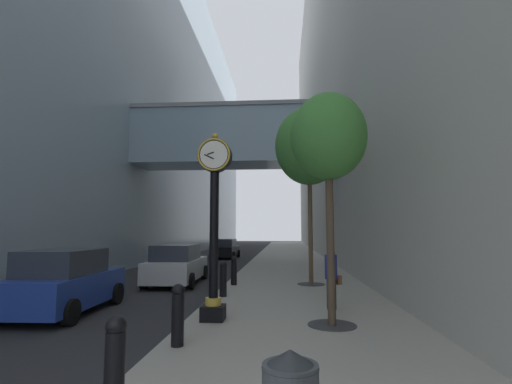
{
  "coord_description": "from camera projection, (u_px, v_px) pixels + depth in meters",
  "views": [
    {
      "loc": [
        2.38,
        -1.62,
        2.27
      ],
      "look_at": [
        0.84,
        19.13,
        4.42
      ],
      "focal_mm": 26.33,
      "sensor_mm": 36.0,
      "label": 1
    }
  ],
  "objects": [
    {
      "name": "ground_plane",
      "position": [
        253.0,
        261.0,
        28.33
      ],
      "size": [
        110.0,
        110.0,
        0.0
      ],
      "primitive_type": "plane",
      "color": "#262628",
      "rests_on": "ground"
    },
    {
      "name": "sidewalk_right",
      "position": [
        289.0,
        257.0,
        31.11
      ],
      "size": [
        5.61,
        80.0,
        0.14
      ],
      "primitive_type": "cube",
      "color": "#9E998E",
      "rests_on": "ground"
    },
    {
      "name": "building_block_left",
      "position": [
        131.0,
        91.0,
        33.59
      ],
      "size": [
        21.73,
        80.0,
        29.61
      ],
      "color": "#93A8B7",
      "rests_on": "ground"
    },
    {
      "name": "building_block_right",
      "position": [
        372.0,
        52.0,
        32.38
      ],
      "size": [
        9.0,
        80.0,
        35.33
      ],
      "color": "#B7B2A8",
      "rests_on": "ground"
    },
    {
      "name": "street_clock",
      "position": [
        214.0,
        215.0,
        9.21
      ],
      "size": [
        0.84,
        0.55,
        4.57
      ],
      "color": "black",
      "rests_on": "sidewalk_right"
    },
    {
      "name": "bollard_nearest",
      "position": [
        115.0,
        362.0,
        4.4
      ],
      "size": [
        0.25,
        0.25,
        1.13
      ],
      "color": "black",
      "rests_on": "sidewalk_right"
    },
    {
      "name": "bollard_second",
      "position": [
        178.0,
        313.0,
        7.01
      ],
      "size": [
        0.25,
        0.25,
        1.13
      ],
      "color": "black",
      "rests_on": "sidewalk_right"
    },
    {
      "name": "bollard_fourth",
      "position": [
        223.0,
        278.0,
        12.25
      ],
      "size": [
        0.25,
        0.25,
        1.13
      ],
      "color": "black",
      "rests_on": "sidewalk_right"
    },
    {
      "name": "bollard_fifth",
      "position": [
        234.0,
        270.0,
        14.86
      ],
      "size": [
        0.25,
        0.25,
        1.13
      ],
      "color": "black",
      "rests_on": "sidewalk_right"
    },
    {
      "name": "street_tree_near",
      "position": [
        328.0,
        139.0,
        8.91
      ],
      "size": [
        1.8,
        1.8,
        5.4
      ],
      "color": "#333335",
      "rests_on": "sidewalk_right"
    },
    {
      "name": "street_tree_mid_near",
      "position": [
        309.0,
        147.0,
        15.51
      ],
      "size": [
        2.81,
        2.81,
        7.24
      ],
      "color": "#333335",
      "rests_on": "sidewalk_right"
    },
    {
      "name": "pedestrian_walking",
      "position": [
        331.0,
        275.0,
        10.36
      ],
      "size": [
        0.52,
        0.45,
        1.71
      ],
      "color": "#23232D",
      "rests_on": "sidewalk_right"
    },
    {
      "name": "car_black_near",
      "position": [
        225.0,
        249.0,
        30.94
      ],
      "size": [
        2.1,
        4.25,
        1.6
      ],
      "color": "black",
      "rests_on": "ground"
    },
    {
      "name": "car_blue_mid",
      "position": [
        65.0,
        282.0,
        10.39
      ],
      "size": [
        2.13,
        4.06,
        1.75
      ],
      "color": "navy",
      "rests_on": "ground"
    },
    {
      "name": "car_silver_far",
      "position": [
        177.0,
        265.0,
        16.17
      ],
      "size": [
        2.19,
        4.63,
        1.68
      ],
      "color": "#B7BABF",
      "rests_on": "ground"
    }
  ]
}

